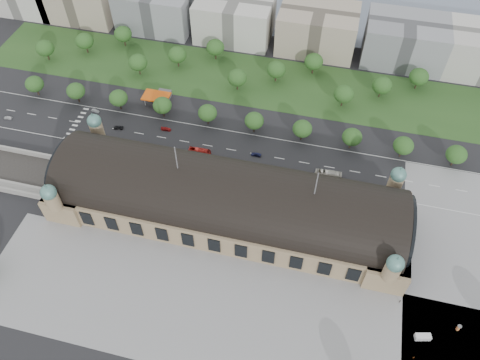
% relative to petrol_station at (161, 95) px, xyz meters
% --- Properties ---
extents(ground, '(900.00, 900.00, 0.00)m').
position_rel_petrol_station_xyz_m(ground, '(53.91, -65.28, -2.95)').
color(ground, black).
rests_on(ground, ground).
extents(station, '(150.00, 48.40, 44.30)m').
position_rel_petrol_station_xyz_m(station, '(53.91, -65.28, 7.33)').
color(station, '#947F5C').
rests_on(station, ground).
extents(plaza_south, '(190.00, 48.00, 0.12)m').
position_rel_petrol_station_xyz_m(plaza_south, '(63.91, -109.28, -2.95)').
color(plaza_south, gray).
rests_on(plaza_south, ground).
extents(plaza_east, '(56.00, 100.00, 0.12)m').
position_rel_petrol_station_xyz_m(plaza_east, '(156.91, -65.28, -2.95)').
color(plaza_east, gray).
rests_on(plaza_east, ground).
extents(road_slab, '(260.00, 26.00, 0.10)m').
position_rel_petrol_station_xyz_m(road_slab, '(33.91, -27.28, -2.95)').
color(road_slab, black).
rests_on(road_slab, ground).
extents(grass_belt, '(300.00, 45.00, 0.10)m').
position_rel_petrol_station_xyz_m(grass_belt, '(38.91, 27.72, -2.95)').
color(grass_belt, '#26491D').
rests_on(grass_belt, ground).
extents(petrol_station, '(14.00, 13.00, 5.05)m').
position_rel_petrol_station_xyz_m(petrol_station, '(0.00, 0.00, 0.00)').
color(petrol_station, '#D14D0C').
rests_on(petrol_station, ground).
extents(office_2, '(45.00, 32.00, 24.00)m').
position_rel_petrol_station_xyz_m(office_2, '(-26.09, 67.72, 9.05)').
color(office_2, gray).
rests_on(office_2, ground).
extents(office_3, '(45.00, 32.00, 24.00)m').
position_rel_petrol_station_xyz_m(office_3, '(23.91, 67.72, 9.05)').
color(office_3, beige).
rests_on(office_3, ground).
extents(office_4, '(45.00, 32.00, 24.00)m').
position_rel_petrol_station_xyz_m(office_4, '(73.91, 67.72, 9.05)').
color(office_4, '#A1937E').
rests_on(office_4, ground).
extents(office_5, '(45.00, 32.00, 24.00)m').
position_rel_petrol_station_xyz_m(office_5, '(123.91, 67.72, 9.05)').
color(office_5, gray).
rests_on(office_5, ground).
extents(tree_row_0, '(9.60, 9.60, 11.52)m').
position_rel_petrol_station_xyz_m(tree_row_0, '(-66.09, -12.28, 4.48)').
color(tree_row_0, '#2D2116').
rests_on(tree_row_0, ground).
extents(tree_row_1, '(9.60, 9.60, 11.52)m').
position_rel_petrol_station_xyz_m(tree_row_1, '(-42.09, -12.28, 4.48)').
color(tree_row_1, '#2D2116').
rests_on(tree_row_1, ground).
extents(tree_row_2, '(9.60, 9.60, 11.52)m').
position_rel_petrol_station_xyz_m(tree_row_2, '(-18.09, -12.28, 4.48)').
color(tree_row_2, '#2D2116').
rests_on(tree_row_2, ground).
extents(tree_row_3, '(9.60, 9.60, 11.52)m').
position_rel_petrol_station_xyz_m(tree_row_3, '(5.91, -12.28, 4.48)').
color(tree_row_3, '#2D2116').
rests_on(tree_row_3, ground).
extents(tree_row_4, '(9.60, 9.60, 11.52)m').
position_rel_petrol_station_xyz_m(tree_row_4, '(29.91, -12.28, 4.48)').
color(tree_row_4, '#2D2116').
rests_on(tree_row_4, ground).
extents(tree_row_5, '(9.60, 9.60, 11.52)m').
position_rel_petrol_station_xyz_m(tree_row_5, '(53.91, -12.28, 4.48)').
color(tree_row_5, '#2D2116').
rests_on(tree_row_5, ground).
extents(tree_row_6, '(9.60, 9.60, 11.52)m').
position_rel_petrol_station_xyz_m(tree_row_6, '(77.91, -12.28, 4.48)').
color(tree_row_6, '#2D2116').
rests_on(tree_row_6, ground).
extents(tree_row_7, '(9.60, 9.60, 11.52)m').
position_rel_petrol_station_xyz_m(tree_row_7, '(101.91, -12.28, 4.48)').
color(tree_row_7, '#2D2116').
rests_on(tree_row_7, ground).
extents(tree_row_8, '(9.60, 9.60, 11.52)m').
position_rel_petrol_station_xyz_m(tree_row_8, '(125.91, -12.28, 4.48)').
color(tree_row_8, '#2D2116').
rests_on(tree_row_8, ground).
extents(tree_row_9, '(9.60, 9.60, 11.52)m').
position_rel_petrol_station_xyz_m(tree_row_9, '(149.91, -12.28, 4.48)').
color(tree_row_9, '#2D2116').
rests_on(tree_row_9, ground).
extents(tree_belt_0, '(10.40, 10.40, 12.48)m').
position_rel_petrol_station_xyz_m(tree_belt_0, '(-76.09, 17.72, 5.10)').
color(tree_belt_0, '#2D2116').
rests_on(tree_belt_0, ground).
extents(tree_belt_1, '(10.40, 10.40, 12.48)m').
position_rel_petrol_station_xyz_m(tree_belt_1, '(-57.09, 29.72, 5.10)').
color(tree_belt_1, '#2D2116').
rests_on(tree_belt_1, ground).
extents(tree_belt_2, '(10.40, 10.40, 12.48)m').
position_rel_petrol_station_xyz_m(tree_belt_2, '(-38.09, 41.72, 5.10)').
color(tree_belt_2, '#2D2116').
rests_on(tree_belt_2, ground).
extents(tree_belt_3, '(10.40, 10.40, 12.48)m').
position_rel_petrol_station_xyz_m(tree_belt_3, '(-19.09, 17.72, 5.10)').
color(tree_belt_3, '#2D2116').
rests_on(tree_belt_3, ground).
extents(tree_belt_4, '(10.40, 10.40, 12.48)m').
position_rel_petrol_station_xyz_m(tree_belt_4, '(-0.09, 29.72, 5.10)').
color(tree_belt_4, '#2D2116').
rests_on(tree_belt_4, ground).
extents(tree_belt_5, '(10.40, 10.40, 12.48)m').
position_rel_petrol_station_xyz_m(tree_belt_5, '(18.91, 41.72, 5.10)').
color(tree_belt_5, '#2D2116').
rests_on(tree_belt_5, ground).
extents(tree_belt_6, '(10.40, 10.40, 12.48)m').
position_rel_petrol_station_xyz_m(tree_belt_6, '(37.91, 17.72, 5.10)').
color(tree_belt_6, '#2D2116').
rests_on(tree_belt_6, ground).
extents(tree_belt_7, '(10.40, 10.40, 12.48)m').
position_rel_petrol_station_xyz_m(tree_belt_7, '(56.91, 29.72, 5.10)').
color(tree_belt_7, '#2D2116').
rests_on(tree_belt_7, ground).
extents(tree_belt_8, '(10.40, 10.40, 12.48)m').
position_rel_petrol_station_xyz_m(tree_belt_8, '(75.91, 41.72, 5.10)').
color(tree_belt_8, '#2D2116').
rests_on(tree_belt_8, ground).
extents(tree_belt_9, '(10.40, 10.40, 12.48)m').
position_rel_petrol_station_xyz_m(tree_belt_9, '(94.91, 17.72, 5.10)').
color(tree_belt_9, '#2D2116').
rests_on(tree_belt_9, ground).
extents(tree_belt_10, '(10.40, 10.40, 12.48)m').
position_rel_petrol_station_xyz_m(tree_belt_10, '(113.91, 29.72, 5.10)').
color(tree_belt_10, '#2D2116').
rests_on(tree_belt_10, ground).
extents(tree_belt_11, '(10.40, 10.40, 12.48)m').
position_rel_petrol_station_xyz_m(tree_belt_11, '(132.91, 41.72, 5.10)').
color(tree_belt_11, '#2D2116').
rests_on(tree_belt_11, ground).
extents(traffic_car_0, '(4.29, 2.18, 1.40)m').
position_rel_petrol_station_xyz_m(traffic_car_0, '(-72.08, -33.18, -2.25)').
color(traffic_car_0, silver).
rests_on(traffic_car_0, ground).
extents(traffic_car_1, '(4.40, 2.04, 1.40)m').
position_rel_petrol_station_xyz_m(traffic_car_1, '(-30.25, -17.66, -2.25)').
color(traffic_car_1, gray).
rests_on(traffic_car_1, ground).
extents(traffic_car_2, '(5.15, 2.88, 1.36)m').
position_rel_petrol_station_xyz_m(traffic_car_2, '(-13.51, -26.44, -2.27)').
color(traffic_car_2, black).
rests_on(traffic_car_2, ground).
extents(traffic_car_3, '(5.18, 2.39, 1.47)m').
position_rel_petrol_station_xyz_m(traffic_car_3, '(10.42, -21.76, -2.22)').
color(traffic_car_3, maroon).
rests_on(traffic_car_3, ground).
extents(traffic_car_4, '(4.86, 1.96, 1.65)m').
position_rel_petrol_station_xyz_m(traffic_car_4, '(58.56, -28.16, -2.12)').
color(traffic_car_4, '#171B42').
rests_on(traffic_car_4, ground).
extents(parked_car_0, '(4.41, 3.92, 1.45)m').
position_rel_petrol_station_xyz_m(parked_car_0, '(0.07, -44.28, -2.22)').
color(parked_car_0, black).
rests_on(parked_car_0, ground).
extents(parked_car_1, '(6.05, 5.51, 1.57)m').
position_rel_petrol_station_xyz_m(parked_car_1, '(-2.84, -44.28, -2.17)').
color(parked_car_1, maroon).
rests_on(parked_car_1, ground).
extents(parked_car_2, '(5.39, 3.97, 1.45)m').
position_rel_petrol_station_xyz_m(parked_car_2, '(-10.58, -41.87, -2.22)').
color(parked_car_2, '#1F1A4B').
rests_on(parked_car_2, ground).
extents(parked_car_3, '(3.95, 3.65, 1.31)m').
position_rel_petrol_station_xyz_m(parked_car_3, '(12.83, -41.46, -2.29)').
color(parked_car_3, '#5D5E65').
rests_on(parked_car_3, ground).
extents(parked_car_4, '(4.47, 2.95, 1.39)m').
position_rel_petrol_station_xyz_m(parked_car_4, '(-4.16, -44.23, -2.25)').
color(parked_car_4, white).
rests_on(parked_car_4, ground).
extents(parked_car_5, '(6.13, 4.37, 1.55)m').
position_rel_petrol_station_xyz_m(parked_car_5, '(34.05, -40.28, -2.17)').
color(parked_car_5, '#9C9EA4').
rests_on(parked_car_5, ground).
extents(parked_car_6, '(4.58, 4.04, 1.27)m').
position_rel_petrol_station_xyz_m(parked_car_6, '(27.69, -44.28, -2.31)').
color(parked_car_6, black).
rests_on(parked_car_6, ground).
extents(bus_west, '(10.74, 2.67, 2.98)m').
position_rel_petrol_station_xyz_m(bus_west, '(31.70, -33.28, -1.46)').
color(bus_west, red).
rests_on(bus_west, ground).
extents(bus_mid, '(10.67, 2.67, 2.96)m').
position_rel_petrol_station_xyz_m(bus_mid, '(69.97, -38.28, -1.47)').
color(bus_mid, silver).
rests_on(bus_mid, ground).
extents(bus_east, '(12.54, 3.42, 3.46)m').
position_rel_petrol_station_xyz_m(bus_east, '(93.91, -33.28, -1.22)').
color(bus_east, beige).
rests_on(bus_east, ground).
extents(van_east, '(5.93, 3.47, 2.41)m').
position_rel_petrol_station_xyz_m(van_east, '(135.73, -101.62, -1.80)').
color(van_east, silver).
rests_on(van_east, ground).
extents(advertising_column, '(1.52, 1.52, 2.89)m').
position_rel_petrol_station_xyz_m(advertising_column, '(148.60, -95.10, -1.45)').
color(advertising_column, red).
rests_on(advertising_column, ground).
extents(pedestrian_1, '(0.72, 0.69, 1.67)m').
position_rel_petrol_station_xyz_m(pedestrian_1, '(133.02, -109.70, -2.12)').
color(pedestrian_1, gray).
rests_on(pedestrian_1, ground).
extents(pedestrian_2, '(0.52, 0.80, 1.53)m').
position_rel_petrol_station_xyz_m(pedestrian_2, '(127.82, -89.28, -2.18)').
color(pedestrian_2, gray).
rests_on(pedestrian_2, ground).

